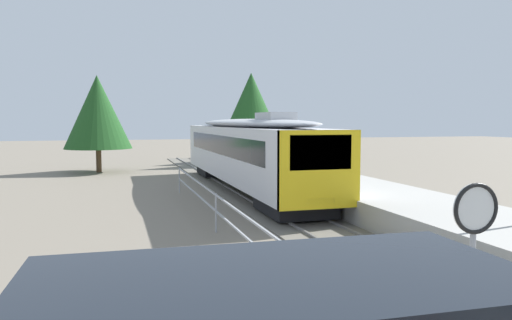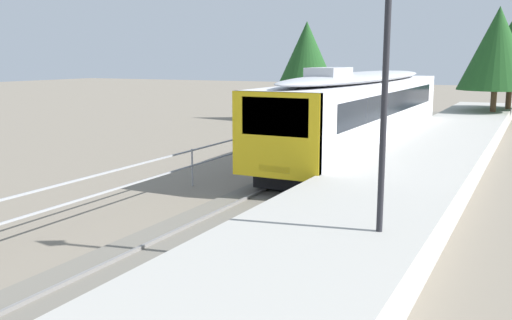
{
  "view_description": "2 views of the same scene",
  "coord_description": "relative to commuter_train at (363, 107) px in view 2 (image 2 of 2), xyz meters",
  "views": [
    {
      "loc": [
        -6.34,
        6.0,
        3.52
      ],
      "look_at": [
        -1.0,
        24.38,
        2.0
      ],
      "focal_mm": 34.33,
      "sensor_mm": 36.0,
      "label": 1
    },
    {
      "loc": [
        6.85,
        5.59,
        4.18
      ],
      "look_at": [
        0.4,
        18.38,
        1.6
      ],
      "focal_mm": 39.43,
      "sensor_mm": 36.0,
      "label": 2
    }
  ],
  "objects": [
    {
      "name": "tree_behind_station_far",
      "position": [
        4.26,
        14.34,
        2.68
      ],
      "size": [
        4.62,
        4.62,
        7.38
      ],
      "color": "brown",
      "rests_on": "ground"
    },
    {
      "name": "tree_behind_carpark",
      "position": [
        4.98,
        17.2,
        2.47
      ],
      "size": [
        4.95,
        4.95,
        6.92
      ],
      "color": "brown",
      "rests_on": "ground"
    },
    {
      "name": "station_platform",
      "position": [
        3.25,
        -7.52,
        -1.69
      ],
      "size": [
        3.9,
        60.0,
        0.9
      ],
      "primitive_type": "cube",
      "color": "#A8A59E",
      "rests_on": "ground"
    },
    {
      "name": "track_rails",
      "position": [
        0.0,
        -7.52,
        -2.11
      ],
      "size": [
        3.2,
        60.0,
        0.14
      ],
      "color": "#6B665B",
      "rests_on": "ground"
    },
    {
      "name": "commuter_train",
      "position": [
        0.0,
        0.0,
        0.0
      ],
      "size": [
        2.82,
        18.51,
        3.74
      ],
      "color": "silver",
      "rests_on": "track_rails"
    },
    {
      "name": "platform_lamp_mid_platform",
      "position": [
        4.28,
        -13.53,
        2.48
      ],
      "size": [
        0.34,
        0.34,
        5.35
      ],
      "color": "#232328",
      "rests_on": "station_platform"
    },
    {
      "name": "tree_distant_left",
      "position": [
        -7.39,
        11.85,
        2.01
      ],
      "size": [
        4.57,
        4.57,
        6.67
      ],
      "color": "brown",
      "rests_on": "ground"
    },
    {
      "name": "ground_plane",
      "position": [
        -3.0,
        -7.52,
        -2.14
      ],
      "size": [
        160.0,
        160.0,
        0.0
      ],
      "primitive_type": "plane",
      "color": "slate"
    }
  ]
}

